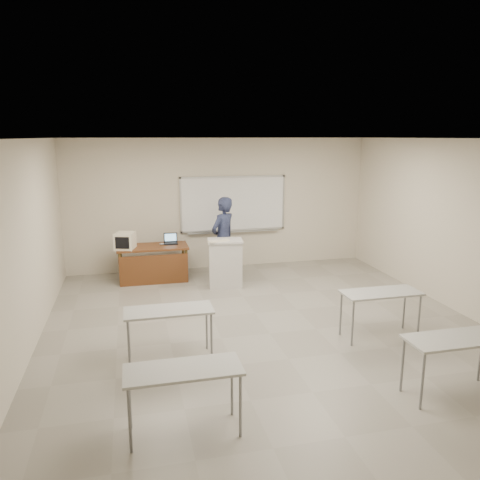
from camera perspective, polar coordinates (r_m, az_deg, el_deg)
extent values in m
cube|color=gray|center=(7.51, 3.66, -11.34)|extent=(7.00, 8.00, 0.01)
cube|color=white|center=(10.90, -0.83, 4.45)|extent=(2.40, 0.03, 1.20)
cube|color=#B7BABC|center=(10.82, -0.83, 7.70)|extent=(2.48, 0.04, 0.04)
cube|color=#B7BABC|center=(11.00, -0.81, 1.25)|extent=(2.48, 0.04, 0.04)
cube|color=#B7BABC|center=(10.70, -7.23, 4.20)|extent=(0.04, 0.04, 1.28)
cube|color=#B7BABC|center=(11.22, 5.29, 4.63)|extent=(0.04, 0.04, 1.28)
cube|color=#B7BABC|center=(10.96, -0.76, 1.00)|extent=(2.16, 0.07, 0.02)
cube|color=#AFAFA9|center=(6.50, -8.68, -8.49)|extent=(1.20, 0.50, 0.03)
cylinder|color=slate|center=(6.45, -13.41, -12.42)|extent=(0.03, 0.03, 0.70)
cylinder|color=slate|center=(6.52, -3.50, -11.78)|extent=(0.03, 0.03, 0.70)
cylinder|color=slate|center=(6.81, -13.42, -11.02)|extent=(0.03, 0.03, 0.70)
cylinder|color=slate|center=(6.88, -4.09, -10.43)|extent=(0.03, 0.03, 0.70)
cube|color=#AFAFA9|center=(7.44, 16.83, -6.17)|extent=(1.20, 0.50, 0.03)
cylinder|color=slate|center=(7.15, 13.57, -9.87)|extent=(0.03, 0.03, 0.70)
cylinder|color=slate|center=(7.69, 21.00, -8.75)|extent=(0.03, 0.03, 0.70)
cylinder|color=slate|center=(7.48, 12.19, -8.77)|extent=(0.03, 0.03, 0.70)
cylinder|color=slate|center=(8.00, 19.39, -7.80)|extent=(0.03, 0.03, 0.70)
cube|color=#AFAFA9|center=(4.96, -6.94, -15.43)|extent=(1.20, 0.50, 0.03)
cylinder|color=slate|center=(4.95, -13.31, -20.64)|extent=(0.03, 0.03, 0.70)
cylinder|color=slate|center=(5.05, 0.04, -19.55)|extent=(0.03, 0.03, 0.70)
cylinder|color=slate|center=(5.29, -13.34, -18.29)|extent=(0.03, 0.03, 0.70)
cylinder|color=slate|center=(5.38, -0.99, -17.35)|extent=(0.03, 0.03, 0.70)
cube|color=#AFAFA9|center=(6.14, 24.88, -10.88)|extent=(1.20, 0.50, 0.03)
cylinder|color=slate|center=(5.84, 21.36, -15.75)|extent=(0.03, 0.03, 0.70)
cylinder|color=slate|center=(6.13, 19.20, -14.17)|extent=(0.03, 0.03, 0.70)
cube|color=#5D2517|center=(10.13, -10.61, -0.83)|extent=(1.48, 0.74, 0.04)
cube|color=#5D2517|center=(9.89, -10.41, -3.62)|extent=(1.41, 0.03, 0.63)
cylinder|color=#4E3B18|center=(9.91, -14.37, -3.54)|extent=(0.06, 0.06, 0.71)
cylinder|color=#4E3B18|center=(9.97, -6.52, -3.13)|extent=(0.06, 0.06, 0.71)
cylinder|color=#4E3B18|center=(10.51, -14.33, -2.63)|extent=(0.06, 0.06, 0.71)
cylinder|color=#4E3B18|center=(10.57, -6.93, -2.24)|extent=(0.06, 0.06, 0.71)
cube|color=beige|center=(9.59, -1.81, -2.95)|extent=(0.66, 0.47, 0.94)
cube|color=beige|center=(9.48, -1.83, -0.09)|extent=(0.70, 0.51, 0.04)
cube|color=#EFE3C5|center=(9.98, -13.78, -0.05)|extent=(0.36, 0.38, 0.34)
cube|color=#EFE3C5|center=(9.77, -13.78, -0.31)|extent=(0.38, 0.04, 0.36)
cube|color=black|center=(9.75, -13.78, -0.34)|extent=(0.29, 0.01, 0.24)
cube|color=black|center=(10.24, -8.41, -0.43)|extent=(0.29, 0.21, 0.02)
cube|color=black|center=(10.23, -8.41, -0.37)|extent=(0.24, 0.12, 0.01)
cube|color=black|center=(10.35, -8.50, 0.32)|extent=(0.29, 0.06, 0.20)
cube|color=#74A1C2|center=(10.34, -8.50, 0.32)|extent=(0.25, 0.05, 0.16)
ellipsoid|color=gray|center=(10.18, -9.51, -0.48)|extent=(0.12, 0.10, 0.04)
cube|color=#EFE3C5|center=(9.33, -2.59, -0.11)|extent=(0.46, 0.27, 0.02)
imported|color=black|center=(9.98, -2.07, 0.16)|extent=(0.78, 0.75, 1.79)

